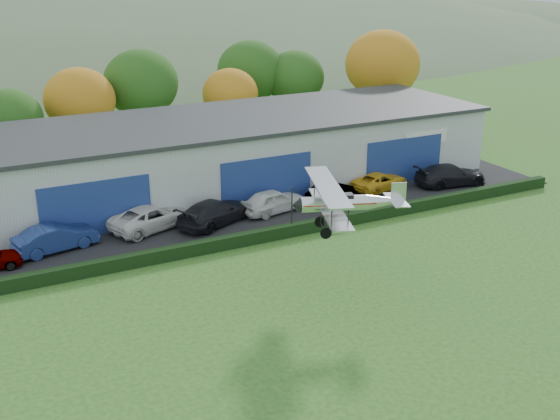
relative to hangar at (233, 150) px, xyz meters
name	(u,v)px	position (x,y,z in m)	size (l,w,h in m)	color
ground	(392,385)	(-5.00, -27.98, -2.66)	(300.00, 300.00, 0.00)	#2B581B
apron	(247,214)	(-2.00, -6.98, -2.63)	(48.00, 9.00, 0.05)	black
hedge	(279,232)	(-2.00, -11.78, -2.26)	(46.00, 0.60, 0.80)	black
hangar	(233,150)	(0.00, 0.00, 0.00)	(40.60, 12.60, 5.30)	#B2B7BC
tree_belt	(133,91)	(-4.15, 12.64, 2.95)	(75.70, 13.22, 10.12)	#3D2614
car_1	(56,238)	(-14.85, -7.43, -1.79)	(1.73, 4.96, 1.63)	navy
car_2	(151,217)	(-8.68, -6.61, -1.82)	(2.62, 5.68, 1.58)	silver
car_3	(215,212)	(-4.67, -7.70, -1.78)	(2.32, 5.72, 1.66)	black
car_4	(273,201)	(-0.22, -7.48, -1.79)	(1.94, 4.81, 1.64)	silver
car_5	(330,192)	(4.43, -7.38, -1.90)	(1.50, 4.29, 1.42)	gray
car_6	(380,181)	(9.23, -6.77, -1.94)	(2.21, 4.80, 1.33)	gold
car_7	(451,175)	(14.78, -8.35, -1.78)	(2.31, 5.67, 1.65)	black
biplane	(344,201)	(-2.18, -19.44, 2.26)	(6.04, 6.80, 2.57)	silver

